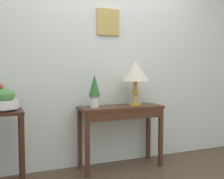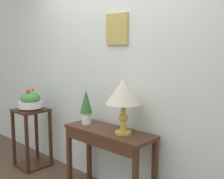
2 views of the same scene
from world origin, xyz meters
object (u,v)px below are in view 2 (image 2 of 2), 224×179
object	(u,v)px
console_table	(107,142)
pedestal_stand_left	(32,138)
table_lamp	(123,93)
potted_plant_on_console	(86,105)
planter_bowl_wide	(30,101)

from	to	relation	value
console_table	pedestal_stand_left	size ratio (longest dim) A/B	1.28
table_lamp	pedestal_stand_left	size ratio (longest dim) A/B	0.69
table_lamp	potted_plant_on_console	distance (m)	0.56
table_lamp	potted_plant_on_console	bearing A→B (deg)	-179.29
console_table	planter_bowl_wide	world-z (taller)	planter_bowl_wide
potted_plant_on_console	pedestal_stand_left	world-z (taller)	potted_plant_on_console
console_table	table_lamp	world-z (taller)	table_lamp
potted_plant_on_console	console_table	bearing A→B (deg)	-2.53
planter_bowl_wide	potted_plant_on_console	bearing A→B (deg)	5.68
table_lamp	console_table	bearing A→B (deg)	-173.79
console_table	potted_plant_on_console	bearing A→B (deg)	177.47
console_table	planter_bowl_wide	size ratio (longest dim) A/B	3.20
table_lamp	planter_bowl_wide	world-z (taller)	table_lamp
table_lamp	pedestal_stand_left	xyz separation A→B (m)	(-1.52, -0.10, -0.76)
console_table	pedestal_stand_left	bearing A→B (deg)	-176.39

